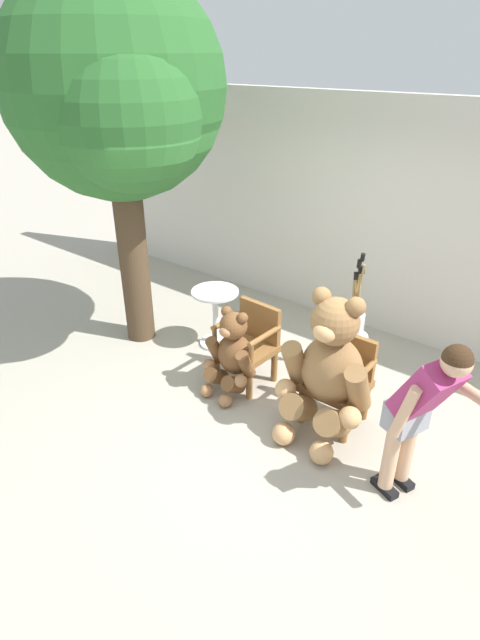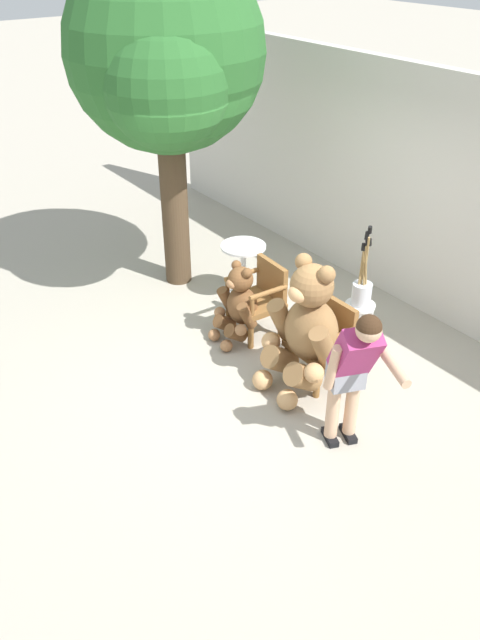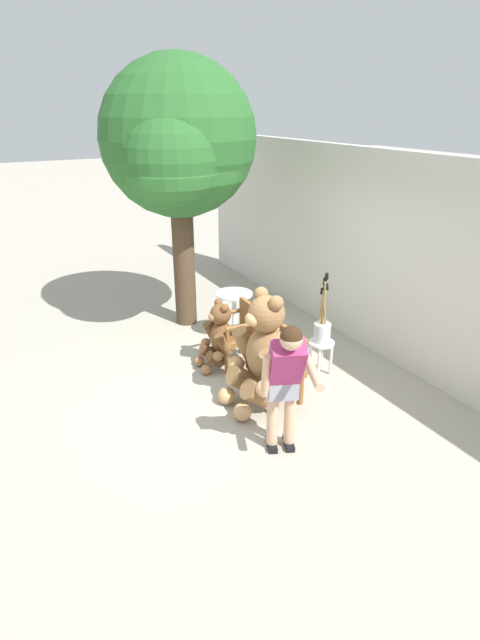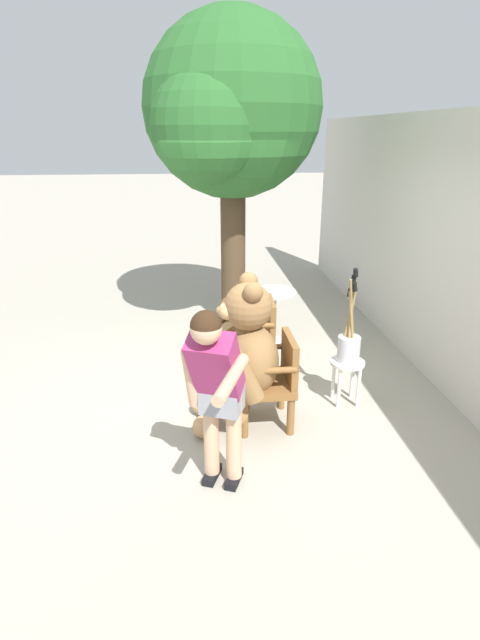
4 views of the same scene
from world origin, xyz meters
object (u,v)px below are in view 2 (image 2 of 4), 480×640
wooden_chair_right (323,339)px  person_visitor (353,367)px  teddy_bear_large (306,328)px  round_side_table (243,265)px  white_stool (359,312)px  teddy_bear_small (238,304)px  wooden_chair_left (259,297)px  patio_tree (166,59)px  brush_bucket (362,288)px

wooden_chair_right → person_visitor: person_visitor is taller
teddy_bear_large → round_side_table: (-1.83, 0.59, -0.25)m
white_stool → round_side_table: (-1.56, -0.48, 0.09)m
teddy_bear_small → round_side_table: 0.98m
person_visitor → round_side_table: bearing=162.1°
wooden_chair_left → wooden_chair_right: (1.07, 0.00, 0.00)m
white_stool → patio_tree: 3.52m
person_visitor → round_side_table: 2.92m
wooden_chair_left → person_visitor: size_ratio=0.56×
person_visitor → white_stool: size_ratio=3.32×
brush_bucket → patio_tree: bearing=-157.5°
teddy_bear_large → patio_tree: patio_tree is taller
teddy_bear_large → white_stool: 1.16m
wooden_chair_left → brush_bucket: brush_bucket is taller
round_side_table → patio_tree: (-0.78, -0.49, 2.36)m
wooden_chair_right → round_side_table: 1.86m
teddy_bear_large → wooden_chair_right: bearing=90.0°
teddy_bear_large → brush_bucket: (-0.28, 1.07, -0.03)m
wooden_chair_left → patio_tree: (-1.54, -0.15, 2.35)m
wooden_chair_left → teddy_bear_large: bearing=-13.6°
teddy_bear_small → patio_tree: (-1.53, 0.14, 2.34)m
teddy_bear_large → round_side_table: teddy_bear_large is taller
teddy_bear_small → person_visitor: bearing=-7.4°
teddy_bear_large → patio_tree: (-2.61, 0.11, 2.11)m
teddy_bear_large → round_side_table: 1.94m
wooden_chair_left → wooden_chair_right: same height
teddy_bear_small → round_side_table: (-0.76, 0.63, -0.02)m
wooden_chair_left → teddy_bear_small: size_ratio=0.90×
wooden_chair_right → white_stool: wooden_chair_right is taller
brush_bucket → wooden_chair_right: bearing=-71.3°
wooden_chair_right → white_stool: (-0.27, 0.81, -0.11)m
wooden_chair_right → wooden_chair_left: bearing=-180.0°
teddy_bear_large → teddy_bear_small: teddy_bear_large is taller
wooden_chair_left → white_stool: size_ratio=1.87×
teddy_bear_large → brush_bucket: bearing=104.4°
teddy_bear_small → brush_bucket: (0.80, 1.11, 0.21)m
wooden_chair_left → wooden_chair_right: 1.07m
person_visitor → white_stool: (-1.19, 1.37, -0.55)m
teddy_bear_large → patio_tree: size_ratio=0.36×
teddy_bear_large → patio_tree: bearing=177.7°
white_stool → person_visitor: bearing=-49.0°
wooden_chair_left → teddy_bear_small: 0.29m
wooden_chair_right → patio_tree: patio_tree is taller
white_stool → round_side_table: bearing=-162.9°
wooden_chair_right → teddy_bear_small: (-1.07, -0.29, 0.00)m
teddy_bear_large → person_visitor: size_ratio=0.94×
teddy_bear_large → round_side_table: bearing=162.0°
teddy_bear_large → person_visitor: bearing=-17.7°
wooden_chair_left → person_visitor: 2.11m
person_visitor → white_stool: bearing=131.0°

